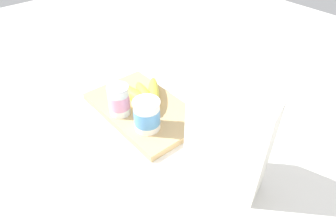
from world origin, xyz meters
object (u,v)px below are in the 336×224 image
object	(u,v)px
yogurt_cup_back	(119,100)
banana_bunch	(144,96)
cutting_board	(144,109)
yogurt_cup_front	(147,115)
cereal_box	(228,142)

from	to	relation	value
yogurt_cup_back	banana_bunch	size ratio (longest dim) A/B	0.49
cutting_board	banana_bunch	size ratio (longest dim) A/B	1.89
yogurt_cup_front	banana_bunch	world-z (taller)	yogurt_cup_front
yogurt_cup_back	banana_bunch	world-z (taller)	yogurt_cup_back
cutting_board	yogurt_cup_back	bearing A→B (deg)	73.64
yogurt_cup_back	banana_bunch	bearing A→B (deg)	-89.42
cutting_board	banana_bunch	distance (m)	0.04
cereal_box	yogurt_cup_front	xyz separation A→B (m)	(0.24, 0.03, -0.06)
cutting_board	cereal_box	bearing A→B (deg)	177.53
yogurt_cup_front	banana_bunch	bearing A→B (deg)	-33.09
cereal_box	banana_bunch	world-z (taller)	cereal_box
cereal_box	yogurt_cup_back	distance (m)	0.36
cereal_box	yogurt_cup_back	size ratio (longest dim) A/B	2.77
cutting_board	yogurt_cup_front	distance (m)	0.11
yogurt_cup_front	banana_bunch	size ratio (longest dim) A/B	0.48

